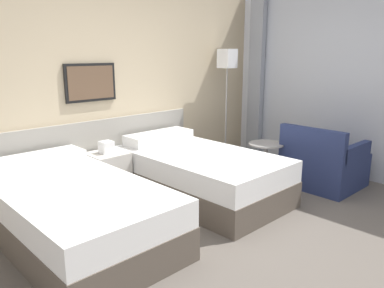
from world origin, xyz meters
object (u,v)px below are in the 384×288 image
Objects in this scene: bed_near_door at (75,212)px; bed_near_window at (199,174)px; floor_lamp at (227,69)px; nightstand at (108,174)px; armchair at (323,166)px; side_table at (266,155)px.

bed_near_door is 1.00× the size of bed_near_window.
nightstand is at bearing 179.49° from floor_lamp.
bed_near_door is at bearing 74.84° from armchair.
armchair is at bearing -35.90° from nightstand.
nightstand is (0.79, 0.73, 0.00)m from bed_near_door.
floor_lamp is at bearing -0.51° from nightstand.
side_table is (-0.34, -0.99, -1.06)m from floor_lamp.
bed_near_door is 2.33× the size of armchair.
side_table is at bearing 38.34° from armchair.
nightstand reaches higher than bed_near_door.
floor_lamp is (1.29, 0.72, 1.16)m from bed_near_window.
armchair is at bearing -31.37° from bed_near_window.
floor_lamp is 1.49m from side_table.
armchair is (2.18, -1.58, -0.01)m from nightstand.
side_table is (1.74, -1.01, 0.10)m from nightstand.
bed_near_door is 1.59m from bed_near_window.
bed_near_window is at bearing -150.93° from floor_lamp.
bed_near_door is 3.18m from floor_lamp.
floor_lamp reaches higher than nightstand.
floor_lamp reaches higher than armchair.
floor_lamp reaches higher than bed_near_door.
nightstand is at bearing 149.95° from side_table.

